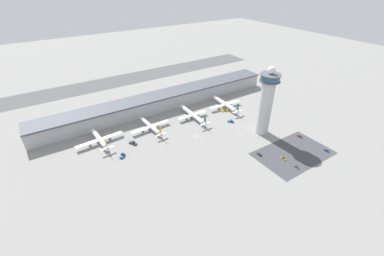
{
  "coord_description": "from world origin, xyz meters",
  "views": [
    {
      "loc": [
        -109.7,
        -162.7,
        129.78
      ],
      "look_at": [
        -1.32,
        6.33,
        6.25
      ],
      "focal_mm": 24.0,
      "sensor_mm": 36.0,
      "label": 1
    }
  ],
  "objects_px": {
    "service_truck_baggage": "(224,111)",
    "airplane_gate_bravo": "(151,126)",
    "airplane_gate_alpha": "(100,139)",
    "car_red_hatchback": "(326,151)",
    "service_truck_fuel": "(122,156)",
    "car_navy_sedan": "(300,136)",
    "service_truck_catering": "(231,121)",
    "service_truck_water": "(133,143)",
    "car_grey_coupe": "(296,167)",
    "car_black_suv": "(259,154)",
    "airplane_gate_delta": "(225,104)",
    "car_white_wagon": "(283,158)",
    "control_tower": "(266,101)",
    "airplane_gate_charlie": "(193,115)"
  },
  "relations": [
    {
      "from": "service_truck_baggage",
      "to": "airplane_gate_bravo",
      "type": "bearing_deg",
      "value": 174.6
    },
    {
      "from": "airplane_gate_alpha",
      "to": "car_red_hatchback",
      "type": "xyz_separation_m",
      "value": [
        156.97,
        -113.92,
        -3.74
      ]
    },
    {
      "from": "service_truck_fuel",
      "to": "car_navy_sedan",
      "type": "xyz_separation_m",
      "value": [
        146.36,
        -59.38,
        -0.44
      ]
    },
    {
      "from": "service_truck_catering",
      "to": "service_truck_water",
      "type": "bearing_deg",
      "value": 170.26
    },
    {
      "from": "car_grey_coupe",
      "to": "car_black_suv",
      "type": "relative_size",
      "value": 0.93
    },
    {
      "from": "car_navy_sedan",
      "to": "car_red_hatchback",
      "type": "xyz_separation_m",
      "value": [
        0.92,
        -26.17,
        -0.08
      ]
    },
    {
      "from": "airplane_gate_bravo",
      "to": "service_truck_baggage",
      "type": "relative_size",
      "value": 5.34
    },
    {
      "from": "airplane_gate_delta",
      "to": "car_red_hatchback",
      "type": "height_order",
      "value": "airplane_gate_delta"
    },
    {
      "from": "service_truck_catering",
      "to": "car_red_hatchback",
      "type": "xyz_separation_m",
      "value": [
        36.34,
        -81.14,
        -0.31
      ]
    },
    {
      "from": "car_white_wagon",
      "to": "car_grey_coupe",
      "type": "relative_size",
      "value": 1.04
    },
    {
      "from": "control_tower",
      "to": "car_black_suv",
      "type": "bearing_deg",
      "value": -137.9
    },
    {
      "from": "service_truck_water",
      "to": "car_grey_coupe",
      "type": "xyz_separation_m",
      "value": [
        94.32,
        -97.81,
        -0.45
      ]
    },
    {
      "from": "airplane_gate_delta",
      "to": "service_truck_fuel",
      "type": "bearing_deg",
      "value": -169.82
    },
    {
      "from": "airplane_gate_delta",
      "to": "car_black_suv",
      "type": "height_order",
      "value": "airplane_gate_delta"
    },
    {
      "from": "airplane_gate_bravo",
      "to": "service_truck_baggage",
      "type": "distance_m",
      "value": 83.34
    },
    {
      "from": "airplane_gate_delta",
      "to": "service_truck_water",
      "type": "distance_m",
      "value": 112.31
    },
    {
      "from": "service_truck_baggage",
      "to": "service_truck_water",
      "type": "xyz_separation_m",
      "value": [
        -106.26,
        -4.86,
        0.2
      ]
    },
    {
      "from": "control_tower",
      "to": "airplane_gate_charlie",
      "type": "height_order",
      "value": "control_tower"
    },
    {
      "from": "car_white_wagon",
      "to": "service_truck_fuel",
      "type": "bearing_deg",
      "value": 146.03
    },
    {
      "from": "airplane_gate_charlie",
      "to": "car_black_suv",
      "type": "height_order",
      "value": "airplane_gate_charlie"
    },
    {
      "from": "airplane_gate_charlie",
      "to": "service_truck_baggage",
      "type": "relative_size",
      "value": 6.16
    },
    {
      "from": "service_truck_fuel",
      "to": "car_grey_coupe",
      "type": "distance_m",
      "value": 137.98
    },
    {
      "from": "control_tower",
      "to": "service_truck_water",
      "type": "distance_m",
      "value": 122.51
    },
    {
      "from": "airplane_gate_alpha",
      "to": "car_grey_coupe",
      "type": "bearing_deg",
      "value": -44.01
    },
    {
      "from": "airplane_gate_delta",
      "to": "car_grey_coupe",
      "type": "distance_m",
      "value": 109.62
    },
    {
      "from": "car_black_suv",
      "to": "airplane_gate_alpha",
      "type": "bearing_deg",
      "value": 140.42
    },
    {
      "from": "car_red_hatchback",
      "to": "car_grey_coupe",
      "type": "bearing_deg",
      "value": -179.97
    },
    {
      "from": "airplane_gate_alpha",
      "to": "car_black_suv",
      "type": "distance_m",
      "value": 136.98
    },
    {
      "from": "airplane_gate_bravo",
      "to": "car_navy_sedan",
      "type": "height_order",
      "value": "airplane_gate_bravo"
    },
    {
      "from": "control_tower",
      "to": "car_grey_coupe",
      "type": "relative_size",
      "value": 15.51
    },
    {
      "from": "service_truck_catering",
      "to": "car_grey_coupe",
      "type": "distance_m",
      "value": 81.2
    },
    {
      "from": "airplane_gate_bravo",
      "to": "airplane_gate_charlie",
      "type": "bearing_deg",
      "value": -3.37
    },
    {
      "from": "service_truck_fuel",
      "to": "car_grey_coupe",
      "type": "height_order",
      "value": "service_truck_fuel"
    },
    {
      "from": "service_truck_water",
      "to": "car_black_suv",
      "type": "xyz_separation_m",
      "value": [
        81.93,
        -71.11,
        -0.5
      ]
    },
    {
      "from": "airplane_gate_alpha",
      "to": "service_truck_water",
      "type": "bearing_deg",
      "value": -34.33
    },
    {
      "from": "service_truck_water",
      "to": "car_white_wagon",
      "type": "xyz_separation_m",
      "value": [
        94.44,
        -85.26,
        -0.46
      ]
    },
    {
      "from": "airplane_gate_charlie",
      "to": "car_white_wagon",
      "type": "xyz_separation_m",
      "value": [
        25.48,
        -95.27,
        -3.57
      ]
    },
    {
      "from": "airplane_gate_charlie",
      "to": "car_navy_sedan",
      "type": "distance_m",
      "value": 103.47
    },
    {
      "from": "control_tower",
      "to": "service_truck_baggage",
      "type": "distance_m",
      "value": 60.39
    },
    {
      "from": "service_truck_baggage",
      "to": "airplane_gate_alpha",
      "type": "bearing_deg",
      "value": 175.04
    },
    {
      "from": "airplane_gate_bravo",
      "to": "service_truck_catering",
      "type": "bearing_deg",
      "value": -21.73
    },
    {
      "from": "airplane_gate_bravo",
      "to": "service_truck_baggage",
      "type": "bearing_deg",
      "value": -5.4
    },
    {
      "from": "control_tower",
      "to": "service_truck_baggage",
      "type": "height_order",
      "value": "control_tower"
    },
    {
      "from": "airplane_gate_delta",
      "to": "car_white_wagon",
      "type": "bearing_deg",
      "value": -100.28
    },
    {
      "from": "car_red_hatchback",
      "to": "service_truck_catering",
      "type": "bearing_deg",
      "value": 114.13
    },
    {
      "from": "airplane_gate_bravo",
      "to": "airplane_gate_delta",
      "type": "height_order",
      "value": "airplane_gate_delta"
    },
    {
      "from": "airplane_gate_bravo",
      "to": "car_white_wagon",
      "type": "xyz_separation_m",
      "value": [
        71.11,
        -97.96,
        -3.27
      ]
    },
    {
      "from": "car_navy_sedan",
      "to": "car_grey_coupe",
      "type": "xyz_separation_m",
      "value": [
        -38.12,
        -26.19,
        0.0
      ]
    },
    {
      "from": "service_truck_catering",
      "to": "car_black_suv",
      "type": "relative_size",
      "value": 1.35
    },
    {
      "from": "airplane_gate_alpha",
      "to": "airplane_gate_delta",
      "type": "distance_m",
      "value": 135.52
    }
  ]
}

